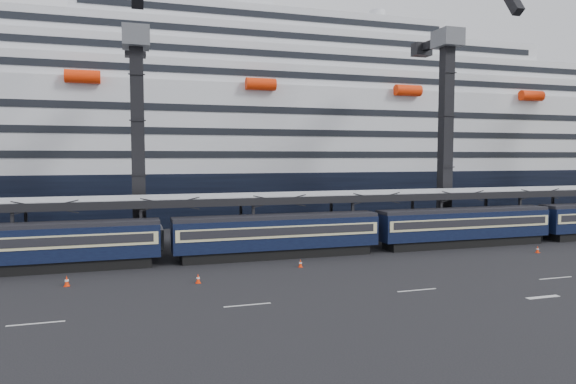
# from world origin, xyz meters

# --- Properties ---
(ground) EXTENTS (260.00, 260.00, 0.00)m
(ground) POSITION_xyz_m (0.00, 0.00, 0.00)
(ground) COLOR black
(ground) RESTS_ON ground
(lane_markings) EXTENTS (111.00, 4.27, 0.02)m
(lane_markings) POSITION_xyz_m (8.15, -5.23, 0.01)
(lane_markings) COLOR beige
(lane_markings) RESTS_ON ground
(train) EXTENTS (133.05, 3.00, 4.05)m
(train) POSITION_xyz_m (-4.65, 10.00, 2.20)
(train) COLOR black
(train) RESTS_ON ground
(canopy) EXTENTS (130.00, 6.25, 5.53)m
(canopy) POSITION_xyz_m (0.00, 14.00, 5.25)
(canopy) COLOR #9DA0A5
(canopy) RESTS_ON ground
(cruise_ship) EXTENTS (214.09, 28.84, 34.00)m
(cruise_ship) POSITION_xyz_m (-1.08, 45.99, 12.34)
(cruise_ship) COLOR black
(cruise_ship) RESTS_ON ground
(crane_dark_near) EXTENTS (4.50, 17.75, 35.08)m
(crane_dark_near) POSITION_xyz_m (-20.00, 18.59, 11.93)
(crane_dark_near) COLOR #4B4D52
(crane_dark_near) RESTS_ON ground
(crane_dark_mid) EXTENTS (4.50, 18.24, 39.64)m
(crane_dark_mid) POSITION_xyz_m (15.00, 17.59, 13.36)
(crane_dark_mid) COLOR #4B4D52
(crane_dark_mid) RESTS_ON ground
(traffic_cone_b) EXTENTS (0.39, 0.39, 0.78)m
(traffic_cone_b) POSITION_xyz_m (-25.31, 4.39, 0.38)
(traffic_cone_b) COLOR #FC3007
(traffic_cone_b) RESTS_ON ground
(traffic_cone_c) EXTENTS (0.36, 0.36, 0.72)m
(traffic_cone_c) POSITION_xyz_m (-16.23, 2.51, 0.35)
(traffic_cone_c) COLOR #FC3007
(traffic_cone_c) RESTS_ON ground
(traffic_cone_d) EXTENTS (0.34, 0.34, 0.68)m
(traffic_cone_d) POSITION_xyz_m (-7.34, 5.43, 0.34)
(traffic_cone_d) COLOR #FC3007
(traffic_cone_d) RESTS_ON ground
(traffic_cone_e) EXTENTS (0.34, 0.34, 0.68)m
(traffic_cone_e) POSITION_xyz_m (16.51, 4.76, 0.34)
(traffic_cone_e) COLOR #FC3007
(traffic_cone_e) RESTS_ON ground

